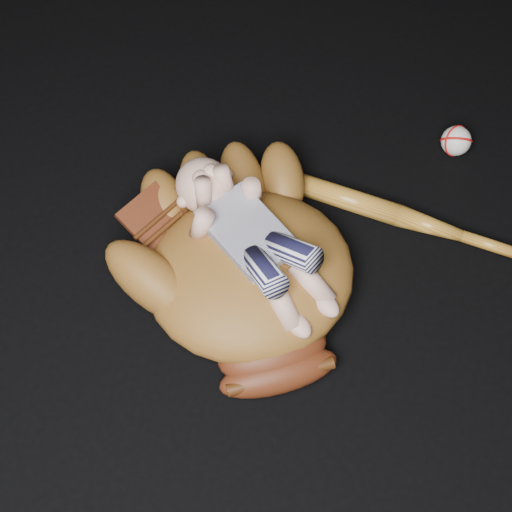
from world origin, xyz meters
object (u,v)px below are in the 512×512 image
Objects in this scene: baseball_bat at (412,220)px; baseball at (456,141)px; newborn_baby at (258,242)px; baseball_glove at (250,268)px.

baseball_bat is 7.63× the size of baseball.
baseball_glove is at bearing -161.12° from newborn_baby.
baseball reaches higher than baseball_bat.
newborn_baby is at bearing 178.72° from baseball.
baseball_bat is at bearing -16.17° from newborn_baby.
baseball_glove is 8.58× the size of baseball.
baseball is (0.53, -0.01, -0.11)m from newborn_baby.
baseball_bat is at bearing 8.54° from baseball_glove.
baseball is at bearing -1.10° from newborn_baby.
baseball_glove is at bearing 166.06° from baseball_bat.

